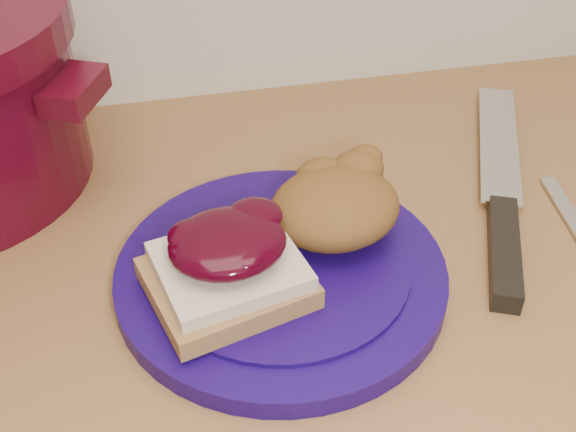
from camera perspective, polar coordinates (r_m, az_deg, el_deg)
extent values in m
cylinder|color=#15054D|center=(0.57, -0.56, -4.63)|extent=(0.30, 0.30, 0.02)
cube|color=olive|center=(0.53, -4.83, -5.28)|extent=(0.13, 0.12, 0.02)
cube|color=beige|center=(0.52, -4.68, -3.94)|extent=(0.12, 0.11, 0.01)
ellipsoid|color=black|center=(0.51, -4.82, -2.12)|extent=(0.10, 0.09, 0.03)
ellipsoid|color=brown|center=(0.57, 3.73, 0.66)|extent=(0.12, 0.11, 0.05)
cube|color=black|center=(0.61, 16.72, -2.67)|extent=(0.07, 0.12, 0.02)
cube|color=silver|center=(0.74, 16.31, 5.74)|extent=(0.12, 0.20, 0.00)
cube|color=#3B0513|center=(0.62, -16.56, 9.50)|extent=(0.06, 0.07, 0.02)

